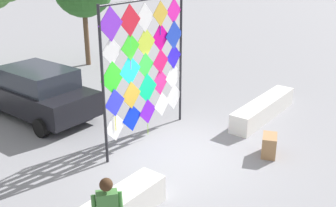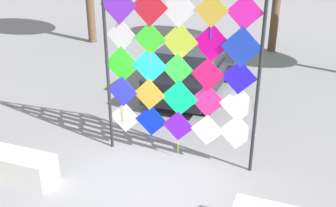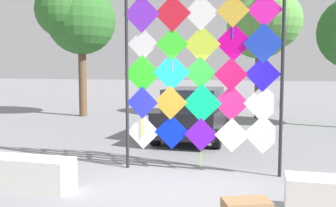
{
  "view_description": "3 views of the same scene",
  "coord_description": "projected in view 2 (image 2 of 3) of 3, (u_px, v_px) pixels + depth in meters",
  "views": [
    {
      "loc": [
        -7.36,
        -5.13,
        4.83
      ],
      "look_at": [
        -0.17,
        0.38,
        1.38
      ],
      "focal_mm": 42.13,
      "sensor_mm": 36.0,
      "label": 1
    },
    {
      "loc": [
        2.67,
        -5.92,
        4.8
      ],
      "look_at": [
        0.39,
        0.22,
        1.86
      ],
      "focal_mm": 42.28,
      "sensor_mm": 36.0,
      "label": 2
    },
    {
      "loc": [
        1.56,
        -6.53,
        2.22
      ],
      "look_at": [
        -0.28,
        0.42,
        1.54
      ],
      "focal_mm": 40.86,
      "sensor_mm": 36.0,
      "label": 3
    }
  ],
  "objects": [
    {
      "name": "ground",
      "position": [
        146.0,
        190.0,
        7.88
      ],
      "size": [
        120.0,
        120.0,
        0.0
      ],
      "primitive_type": "plane",
      "color": "gray"
    },
    {
      "name": "parked_car",
      "position": [
        192.0,
        68.0,
        12.16
      ],
      "size": [
        1.99,
        4.11,
        1.59
      ],
      "color": "black",
      "rests_on": "ground"
    },
    {
      "name": "kite_display_rack",
      "position": [
        179.0,
        67.0,
        8.1
      ],
      "size": [
        3.37,
        0.21,
        3.82
      ],
      "color": "#232328",
      "rests_on": "ground"
    }
  ]
}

